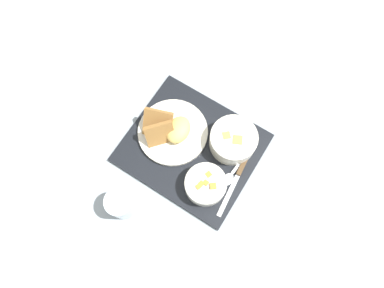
{
  "coord_description": "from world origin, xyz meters",
  "views": [
    {
      "loc": [
        -0.18,
        0.23,
        0.97
      ],
      "look_at": [
        0.0,
        0.0,
        0.04
      ],
      "focal_mm": 32.0,
      "sensor_mm": 36.0,
      "label": 1
    }
  ],
  "objects_px": {
    "knife": "(239,173)",
    "glass_water": "(122,204)",
    "bowl_salad": "(206,185)",
    "plate_main": "(171,132)",
    "spoon": "(233,172)",
    "bowl_soup": "(233,140)"
  },
  "relations": [
    {
      "from": "knife",
      "to": "spoon",
      "type": "distance_m",
      "value": 0.02
    },
    {
      "from": "glass_water",
      "to": "bowl_salad",
      "type": "bearing_deg",
      "value": -128.62
    },
    {
      "from": "bowl_salad",
      "to": "spoon",
      "type": "distance_m",
      "value": 0.09
    },
    {
      "from": "bowl_salad",
      "to": "plate_main",
      "type": "distance_m",
      "value": 0.19
    },
    {
      "from": "bowl_salad",
      "to": "knife",
      "type": "height_order",
      "value": "bowl_salad"
    },
    {
      "from": "plate_main",
      "to": "spoon",
      "type": "height_order",
      "value": "plate_main"
    },
    {
      "from": "bowl_soup",
      "to": "plate_main",
      "type": "height_order",
      "value": "plate_main"
    },
    {
      "from": "knife",
      "to": "glass_water",
      "type": "distance_m",
      "value": 0.34
    },
    {
      "from": "bowl_salad",
      "to": "bowl_soup",
      "type": "xyz_separation_m",
      "value": [
        0.02,
        -0.15,
        0.01
      ]
    },
    {
      "from": "spoon",
      "to": "glass_water",
      "type": "relative_size",
      "value": 1.51
    },
    {
      "from": "bowl_salad",
      "to": "plate_main",
      "type": "bearing_deg",
      "value": -19.99
    },
    {
      "from": "bowl_soup",
      "to": "plate_main",
      "type": "xyz_separation_m",
      "value": [
        0.16,
        0.09,
        -0.02
      ]
    },
    {
      "from": "bowl_soup",
      "to": "knife",
      "type": "relative_size",
      "value": 0.69
    },
    {
      "from": "knife",
      "to": "spoon",
      "type": "relative_size",
      "value": 1.38
    },
    {
      "from": "plate_main",
      "to": "spoon",
      "type": "distance_m",
      "value": 0.21
    },
    {
      "from": "bowl_salad",
      "to": "spoon",
      "type": "xyz_separation_m",
      "value": [
        -0.04,
        -0.08,
        -0.02
      ]
    },
    {
      "from": "bowl_salad",
      "to": "plate_main",
      "type": "height_order",
      "value": "plate_main"
    },
    {
      "from": "bowl_salad",
      "to": "glass_water",
      "type": "xyz_separation_m",
      "value": [
        0.15,
        0.18,
        0.0
      ]
    },
    {
      "from": "spoon",
      "to": "glass_water",
      "type": "xyz_separation_m",
      "value": [
        0.18,
        0.26,
        0.02
      ]
    },
    {
      "from": "plate_main",
      "to": "bowl_salad",
      "type": "bearing_deg",
      "value": 160.01
    },
    {
      "from": "bowl_soup",
      "to": "plate_main",
      "type": "relative_size",
      "value": 0.65
    },
    {
      "from": "bowl_salad",
      "to": "bowl_soup",
      "type": "relative_size",
      "value": 0.86
    }
  ]
}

